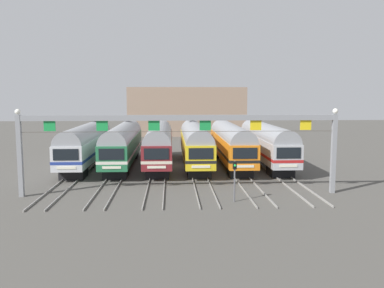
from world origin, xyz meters
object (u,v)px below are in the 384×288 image
Objects in this scene: commuter_train_maroon at (159,142)px; catenary_gantry at (180,129)px; commuter_train_stainless at (266,142)px; yard_signal_mast at (235,173)px; commuter_train_yellow at (195,142)px; commuter_train_green at (123,143)px; commuter_train_silver at (86,143)px; commuter_train_orange at (231,142)px.

catenary_gantry is at bearing -81.40° from commuter_train_maroon.
commuter_train_stainless is at bearing 0.02° from commuter_train_maroon.
commuter_train_yellow is at bearing 97.32° from yard_signal_mast.
commuter_train_silver is at bearing 180.00° from commuter_train_green.
commuter_train_stainless reaches higher than yard_signal_mast.
commuter_train_silver is 8.16m from commuter_train_maroon.
commuter_train_orange is at bearing -0.06° from commuter_train_yellow.
commuter_train_yellow is 8.16m from commuter_train_stainless.
commuter_train_green is 1.00× the size of commuter_train_orange.
commuter_train_silver is 1.00× the size of commuter_train_stainless.
commuter_train_maroon is at bearing 180.00° from commuter_train_orange.
commuter_train_silver reaches higher than commuter_train_maroon.
commuter_train_silver is 21.37m from yard_signal_mast.
catenary_gantry is (-6.12, -13.49, 2.66)m from commuter_train_orange.
commuter_train_silver is at bearing 131.98° from yard_signal_mast.
commuter_train_orange is (8.16, 0.00, 0.00)m from commuter_train_maroon.
commuter_train_maroon is 8.16m from commuter_train_orange.
yard_signal_mast is at bearing -68.91° from commuter_train_maroon.
commuter_train_maroon is 4.08m from commuter_train_yellow.
commuter_train_stainless is at bearing 52.91° from catenary_gantry.
catenary_gantry is (-10.21, -13.50, 2.66)m from commuter_train_stainless.
commuter_train_maroon is at bearing -0.06° from commuter_train_green.
commuter_train_silver is at bearing 127.09° from catenary_gantry.
commuter_train_stainless is at bearing 0.06° from commuter_train_orange.
commuter_train_green is 0.70× the size of catenary_gantry.
commuter_train_maroon is at bearing -179.98° from commuter_train_stainless.
commuter_train_yellow is (12.25, 0.00, 0.00)m from commuter_train_silver.
yard_signal_mast is (6.12, -15.88, -0.49)m from commuter_train_maroon.
commuter_train_silver reaches higher than yard_signal_mast.
catenary_gantry reaches higher than commuter_train_silver.
commuter_train_maroon is 0.70× the size of catenary_gantry.
yard_signal_mast is (-2.04, -15.88, -0.49)m from commuter_train_orange.
commuter_train_green is at bearing 180.00° from commuter_train_stainless.
commuter_train_silver is 1.00× the size of commuter_train_maroon.
commuter_train_maroon is 17.02m from yard_signal_mast.
catenary_gantry is at bearing -52.91° from commuter_train_silver.
commuter_train_stainless is (4.08, 0.00, 0.00)m from commuter_train_orange.
commuter_train_green and commuter_train_yellow have the same top height.
commuter_train_silver is 20.41m from commuter_train_stainless.
commuter_train_silver is at bearing 179.97° from commuter_train_maroon.
catenary_gantry reaches higher than commuter_train_orange.
commuter_train_orange is (16.33, -0.00, -0.00)m from commuter_train_silver.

